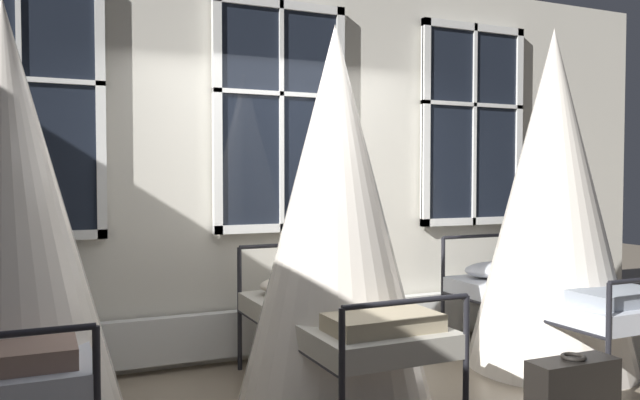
# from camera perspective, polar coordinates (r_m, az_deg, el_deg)

# --- Properties ---
(back_wall_with_windows) EXTENTS (8.02, 0.10, 3.29)m
(back_wall_with_windows) POSITION_cam_1_polar(r_m,az_deg,el_deg) (5.26, -4.02, 3.55)
(back_wall_with_windows) COLOR beige
(back_wall_with_windows) RESTS_ON ground
(window_bank) EXTENTS (5.03, 0.10, 2.89)m
(window_bank) POSITION_cam_1_polar(r_m,az_deg,el_deg) (5.15, -3.57, -1.03)
(window_bank) COLOR black
(window_bank) RESTS_ON ground
(cot_first) EXTENTS (1.32, 1.83, 2.51)m
(cot_first) POSITION_cam_1_polar(r_m,az_deg,el_deg) (3.88, -26.90, -2.52)
(cot_first) COLOR black
(cot_first) RESTS_ON ground
(cot_second) EXTENTS (1.32, 1.84, 2.53)m
(cot_second) POSITION_cam_1_polar(r_m,az_deg,el_deg) (4.18, 1.43, -1.83)
(cot_second) COLOR black
(cot_second) RESTS_ON ground
(cot_third) EXTENTS (1.32, 1.84, 2.69)m
(cot_third) POSITION_cam_1_polar(r_m,az_deg,el_deg) (5.26, 20.54, -0.34)
(cot_third) COLOR black
(cot_third) RESTS_ON ground
(suitcase_dark) EXTENTS (0.56, 0.22, 0.47)m
(suitcase_dark) POSITION_cam_1_polar(r_m,az_deg,el_deg) (4.11, 22.21, -16.33)
(suitcase_dark) COLOR black
(suitcase_dark) RESTS_ON ground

